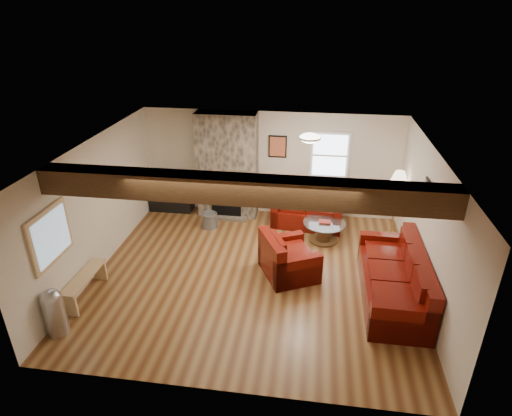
{
  "coord_description": "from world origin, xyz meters",
  "views": [
    {
      "loc": [
        1.0,
        -6.74,
        4.72
      ],
      "look_at": [
        -0.02,
        0.4,
        1.22
      ],
      "focal_mm": 30.0,
      "sensor_mm": 36.0,
      "label": 1
    }
  ],
  "objects": [
    {
      "name": "hatch_window",
      "position": [
        -2.96,
        -1.5,
        1.45
      ],
      "size": [
        0.08,
        1.0,
        0.9
      ],
      "primitive_type": null,
      "color": "tan",
      "rests_on": "room"
    },
    {
      "name": "artwork_back",
      "position": [
        0.15,
        2.71,
        1.7
      ],
      "size": [
        0.42,
        0.06,
        0.52
      ],
      "primitive_type": null,
      "color": "black",
      "rests_on": "room"
    },
    {
      "name": "floor_lamp",
      "position": [
        2.8,
        1.95,
        1.3
      ],
      "size": [
        0.39,
        0.39,
        1.52
      ],
      "color": "#AE9048",
      "rests_on": "floor"
    },
    {
      "name": "back_window",
      "position": [
        1.35,
        2.71,
        1.55
      ],
      "size": [
        0.9,
        0.08,
        1.1
      ],
      "primitive_type": null,
      "color": "white",
      "rests_on": "room"
    },
    {
      "name": "artwork_right",
      "position": [
        2.96,
        0.3,
        1.75
      ],
      "size": [
        0.06,
        0.55,
        0.42
      ],
      "primitive_type": null,
      "color": "black",
      "rests_on": "room"
    },
    {
      "name": "chimney_breast",
      "position": [
        -1.0,
        2.49,
        1.22
      ],
      "size": [
        1.4,
        0.67,
        2.5
      ],
      "color": "#38342B",
      "rests_on": "floor"
    },
    {
      "name": "room",
      "position": [
        0.0,
        0.0,
        1.25
      ],
      "size": [
        8.0,
        8.0,
        8.0
      ],
      "color": "brown",
      "rests_on": "ground"
    },
    {
      "name": "loveseat",
      "position": [
        0.93,
        2.23,
        0.42
      ],
      "size": [
        1.67,
        1.08,
        0.84
      ],
      "primitive_type": null,
      "rotation": [
        0.0,
        0.0,
        -0.11
      ],
      "color": "#490A05",
      "rests_on": "floor"
    },
    {
      "name": "television",
      "position": [
        -2.45,
        2.53,
        0.74
      ],
      "size": [
        0.73,
        0.1,
        0.42
      ],
      "primitive_type": "imported",
      "color": "black",
      "rests_on": "tv_cabinet"
    },
    {
      "name": "oak_beam",
      "position": [
        0.0,
        -1.25,
        2.31
      ],
      "size": [
        6.0,
        0.36,
        0.38
      ],
      "primitive_type": "cube",
      "color": "#311D0E",
      "rests_on": "room"
    },
    {
      "name": "coal_bucket",
      "position": [
        -1.29,
        1.76,
        0.18
      ],
      "size": [
        0.38,
        0.38,
        0.36
      ],
      "primitive_type": null,
      "color": "slate",
      "rests_on": "floor"
    },
    {
      "name": "armchair_red",
      "position": [
        0.65,
        0.13,
        0.42
      ],
      "size": [
        1.27,
        1.32,
        0.83
      ],
      "primitive_type": null,
      "rotation": [
        0.0,
        0.0,
        2.03
      ],
      "color": "#490A05",
      "rests_on": "floor"
    },
    {
      "name": "tv_cabinet",
      "position": [
        -2.45,
        2.53,
        0.26
      ],
      "size": [
        1.05,
        0.42,
        0.52
      ],
      "primitive_type": "cube",
      "color": "black",
      "rests_on": "floor"
    },
    {
      "name": "ceiling_dome",
      "position": [
        0.9,
        0.9,
        2.44
      ],
      "size": [
        0.4,
        0.4,
        0.18
      ],
      "primitive_type": null,
      "color": "white",
      "rests_on": "room"
    },
    {
      "name": "coffee_table",
      "position": [
        1.31,
        1.49,
        0.22
      ],
      "size": [
        0.92,
        0.92,
        0.48
      ],
      "color": "#4A2F18",
      "rests_on": "floor"
    },
    {
      "name": "pine_bench",
      "position": [
        -2.83,
        -1.08,
        0.22
      ],
      "size": [
        0.27,
        1.15,
        0.43
      ],
      "primitive_type": null,
      "color": "tan",
      "rests_on": "floor"
    },
    {
      "name": "pedal_bin",
      "position": [
        -2.82,
        -2.01,
        0.41
      ],
      "size": [
        0.4,
        0.4,
        0.82
      ],
      "primitive_type": null,
      "rotation": [
        0.0,
        0.0,
        -0.26
      ],
      "color": "#A7A6AC",
      "rests_on": "floor"
    },
    {
      "name": "sofa_three",
      "position": [
        2.48,
        -0.36,
        0.46
      ],
      "size": [
        1.0,
        2.37,
        0.92
      ],
      "primitive_type": null,
      "rotation": [
        0.0,
        0.0,
        -1.58
      ],
      "color": "#490A05",
      "rests_on": "floor"
    }
  ]
}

